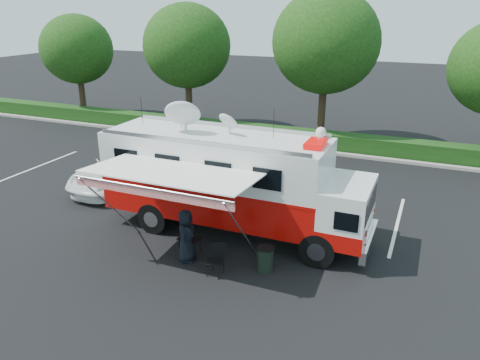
% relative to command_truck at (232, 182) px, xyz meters
% --- Properties ---
extents(ground_plane, '(120.00, 120.00, 0.00)m').
position_rel_command_truck_xyz_m(ground_plane, '(0.08, 0.00, -2.00)').
color(ground_plane, black).
rests_on(ground_plane, ground).
extents(back_border, '(60.00, 6.14, 8.87)m').
position_rel_command_truck_xyz_m(back_border, '(1.23, 12.90, 3.00)').
color(back_border, '#9E998E').
rests_on(back_border, ground_plane).
extents(stall_lines, '(24.12, 5.50, 0.01)m').
position_rel_command_truck_xyz_m(stall_lines, '(-0.42, 3.00, -2.00)').
color(stall_lines, silver).
rests_on(stall_lines, ground_plane).
extents(command_truck, '(9.72, 2.67, 4.67)m').
position_rel_command_truck_xyz_m(command_truck, '(0.00, 0.00, 0.00)').
color(command_truck, black).
rests_on(command_truck, ground_plane).
extents(awning, '(5.31, 2.73, 3.20)m').
position_rel_command_truck_xyz_m(awning, '(-0.87, -2.78, 1.01)').
color(awning, white).
rests_on(awning, ground_plane).
extents(white_suv, '(2.81, 5.63, 1.53)m').
position_rel_command_truck_xyz_m(white_suv, '(-6.64, 2.30, -2.00)').
color(white_suv, white).
rests_on(white_suv, ground_plane).
extents(person, '(0.78, 1.00, 1.81)m').
position_rel_command_truck_xyz_m(person, '(-0.54, -2.49, -2.00)').
color(person, black).
rests_on(person, ground_plane).
extents(folding_table, '(0.76, 0.56, 0.62)m').
position_rel_command_truck_xyz_m(folding_table, '(-0.65, -2.09, -1.43)').
color(folding_table, black).
rests_on(folding_table, ground_plane).
extents(folding_chair, '(0.64, 0.68, 1.04)m').
position_rel_command_truck_xyz_m(folding_chair, '(0.71, -2.82, -1.38)').
color(folding_chair, black).
rests_on(folding_chair, ground_plane).
extents(trash_bin, '(0.55, 0.55, 0.82)m').
position_rel_command_truck_xyz_m(trash_bin, '(2.04, -2.06, -1.59)').
color(trash_bin, black).
rests_on(trash_bin, ground_plane).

